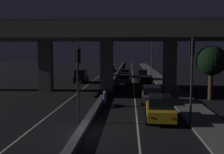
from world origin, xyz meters
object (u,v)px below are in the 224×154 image
at_px(traffic_light_left_of_median, 78,71).
at_px(car_dark_green_sixth, 125,73).
at_px(car_silver_fourth, 124,79).
at_px(car_dark_blue_third_oncoming, 112,69).
at_px(street_lamp, 150,53).
at_px(motorcycle_blue_filtering_near, 105,100).
at_px(pedestrian_on_sidewalk, 174,88).
at_px(car_dark_red_third, 145,83).
at_px(car_taxi_yellow_lead, 160,108).
at_px(car_black_lead_oncoming, 81,76).
at_px(car_black_fifth, 143,75).
at_px(car_dark_green_second_oncoming, 106,73).
at_px(traffic_light_right_of_median, 192,66).
at_px(car_grey_second, 152,94).

bearing_deg(traffic_light_left_of_median, car_dark_green_sixth, 85.76).
distance_m(car_silver_fourth, car_dark_blue_third_oncoming, 24.33).
distance_m(street_lamp, motorcycle_blue_filtering_near, 28.99).
bearing_deg(pedestrian_on_sidewalk, car_dark_red_third, 120.06).
relative_size(car_taxi_yellow_lead, car_black_lead_oncoming, 1.02).
relative_size(car_dark_green_sixth, pedestrian_on_sidewalk, 2.65).
distance_m(street_lamp, car_black_fifth, 7.00).
relative_size(car_dark_green_sixth, car_dark_green_second_oncoming, 0.97).
bearing_deg(traffic_light_right_of_median, car_dark_blue_third_oncoming, 100.48).
bearing_deg(car_dark_green_sixth, car_taxi_yellow_lead, -175.97).
bearing_deg(motorcycle_blue_filtering_near, car_silver_fourth, -5.84).
height_order(car_silver_fourth, car_black_lead_oncoming, car_black_lead_oncoming).
height_order(street_lamp, car_dark_green_sixth, street_lamp).
bearing_deg(car_dark_green_second_oncoming, car_grey_second, 13.83).
distance_m(traffic_light_left_of_median, car_silver_fourth, 21.63).
relative_size(street_lamp, car_dark_green_sixth, 1.73).
distance_m(car_taxi_yellow_lead, car_black_lead_oncoming, 24.27).
relative_size(traffic_light_left_of_median, motorcycle_blue_filtering_near, 2.97).
distance_m(traffic_light_right_of_median, car_taxi_yellow_lead, 3.68).
bearing_deg(car_dark_green_second_oncoming, car_taxi_yellow_lead, 10.82).
xyz_separation_m(car_grey_second, car_dark_red_third, (-0.16, 7.51, 0.14)).
distance_m(traffic_light_left_of_median, car_taxi_yellow_lead, 6.27).
xyz_separation_m(traffic_light_left_of_median, street_lamp, (7.27, 33.57, 1.13)).
xyz_separation_m(car_dark_blue_third_oncoming, pedestrian_on_sidewalk, (9.07, -34.94, 0.27)).
bearing_deg(car_dark_blue_third_oncoming, car_dark_green_second_oncoming, -1.41).
xyz_separation_m(street_lamp, car_dark_green_second_oncoming, (-8.46, -1.14, -3.85)).
bearing_deg(car_dark_red_third, car_dark_green_second_oncoming, 21.25).
relative_size(street_lamp, car_grey_second, 1.79).
bearing_deg(car_taxi_yellow_lead, pedestrian_on_sidewalk, -12.86).
height_order(traffic_light_right_of_median, car_grey_second, traffic_light_right_of_median).
relative_size(car_dark_red_third, car_dark_blue_third_oncoming, 0.94).
distance_m(car_grey_second, car_dark_green_sixth, 26.09).
relative_size(traffic_light_right_of_median, car_grey_second, 1.31).
relative_size(street_lamp, pedestrian_on_sidewalk, 4.58).
bearing_deg(pedestrian_on_sidewalk, traffic_light_right_of_median, -93.75).
distance_m(traffic_light_left_of_median, car_black_fifth, 28.57).
bearing_deg(car_taxi_yellow_lead, car_black_lead_oncoming, 26.20).
height_order(car_grey_second, car_silver_fourth, car_grey_second).
height_order(traffic_light_left_of_median, car_black_fifth, traffic_light_left_of_median).
distance_m(car_grey_second, car_black_lead_oncoming, 18.42).
bearing_deg(traffic_light_right_of_median, street_lamp, 90.30).
xyz_separation_m(traffic_light_right_of_median, car_dark_green_sixth, (-4.96, 33.55, -3.14)).
xyz_separation_m(car_taxi_yellow_lead, car_dark_green_sixth, (-3.10, 32.50, -0.16)).
relative_size(traffic_light_right_of_median, pedestrian_on_sidewalk, 3.35).
xyz_separation_m(car_grey_second, car_dark_blue_third_oncoming, (-6.49, 37.71, -0.10)).
bearing_deg(pedestrian_on_sidewalk, car_grey_second, -133.07).
bearing_deg(car_grey_second, motorcycle_blue_filtering_near, 118.74).
bearing_deg(car_dark_red_third, car_black_lead_oncoming, 50.29).
xyz_separation_m(car_silver_fourth, car_black_fifth, (3.00, 6.60, 0.16)).
distance_m(car_taxi_yellow_lead, car_dark_green_sixth, 32.64).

